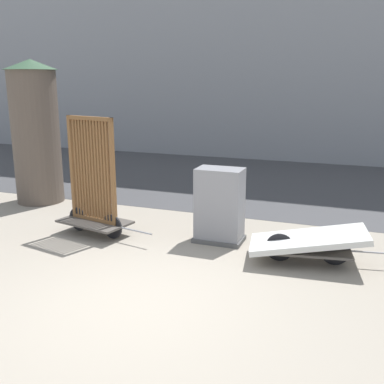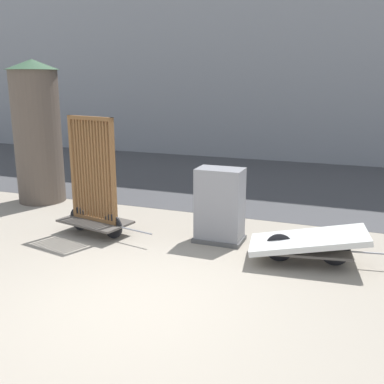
# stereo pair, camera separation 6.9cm
# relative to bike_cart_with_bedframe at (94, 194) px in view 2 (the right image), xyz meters

# --- Properties ---
(ground_plane) EXTENTS (60.00, 60.00, 0.00)m
(ground_plane) POSITION_rel_bike_cart_with_bedframe_xyz_m (2.00, -2.19, -0.81)
(ground_plane) COLOR gray
(road_strip) EXTENTS (56.00, 7.34, 0.01)m
(road_strip) POSITION_rel_bike_cart_with_bedframe_xyz_m (2.00, 5.68, -0.81)
(road_strip) COLOR #424244
(road_strip) RESTS_ON ground_plane
(bike_cart_with_bedframe) EXTENTS (2.10, 1.04, 2.27)m
(bike_cart_with_bedframe) POSITION_rel_bike_cart_with_bedframe_xyz_m (0.00, 0.00, 0.00)
(bike_cart_with_bedframe) COLOR #4C4742
(bike_cart_with_bedframe) RESTS_ON ground_plane
(bike_cart_with_mattress) EXTENTS (2.35, 1.19, 0.61)m
(bike_cart_with_mattress) POSITION_rel_bike_cart_with_bedframe_xyz_m (4.01, 0.00, -0.45)
(bike_cart_with_mattress) COLOR #4C4742
(bike_cart_with_mattress) RESTS_ON ground_plane
(utility_cabinet) EXTENTS (0.90, 0.58, 1.38)m
(utility_cabinet) POSITION_rel_bike_cart_with_bedframe_xyz_m (2.36, 0.48, -0.16)
(utility_cabinet) COLOR #4C4C4C
(utility_cabinet) RESTS_ON ground_plane
(advertising_column) EXTENTS (1.25, 1.25, 3.38)m
(advertising_column) POSITION_rel_bike_cart_with_bedframe_xyz_m (-2.60, 1.66, 0.91)
(advertising_column) COLOR brown
(advertising_column) RESTS_ON ground_plane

